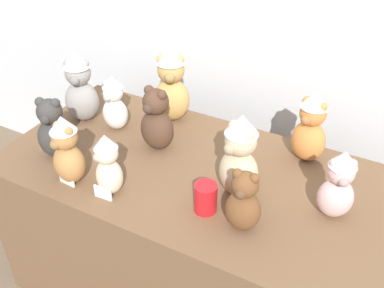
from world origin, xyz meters
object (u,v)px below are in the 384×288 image
(display_table, at_px, (192,235))
(teddy_bear_honey, at_px, (171,85))
(party_cup_red, at_px, (206,198))
(teddy_bear_ginger, at_px, (311,127))
(teddy_bear_chestnut, at_px, (243,202))
(teddy_bear_charcoal, at_px, (53,130))
(teddy_bear_sand, at_px, (239,157))
(teddy_bear_ash, at_px, (80,87))
(teddy_bear_cream, at_px, (109,164))
(teddy_bear_snow, at_px, (114,103))
(teddy_bear_blush, at_px, (338,185))
(teddy_bear_caramel, at_px, (67,150))
(teddy_bear_cocoa, at_px, (157,121))

(display_table, xyz_separation_m, teddy_bear_honey, (-0.25, 0.29, 0.54))
(teddy_bear_honey, relative_size, party_cup_red, 3.20)
(teddy_bear_ginger, relative_size, teddy_bear_chestnut, 1.30)
(teddy_bear_charcoal, bearing_deg, teddy_bear_sand, -9.68)
(teddy_bear_honey, relative_size, teddy_bear_ash, 1.06)
(display_table, relative_size, teddy_bear_cream, 6.18)
(teddy_bear_ginger, bearing_deg, teddy_bear_honey, -164.10)
(teddy_bear_snow, bearing_deg, teddy_bear_charcoal, -102.84)
(teddy_bear_cream, distance_m, party_cup_red, 0.36)
(teddy_bear_sand, bearing_deg, teddy_bear_snow, -170.49)
(teddy_bear_blush, xyz_separation_m, teddy_bear_snow, (-0.97, 0.10, -0.01))
(teddy_bear_ash, relative_size, party_cup_red, 3.01)
(display_table, height_order, teddy_bear_cream, teddy_bear_cream)
(teddy_bear_ash, bearing_deg, teddy_bear_blush, -26.75)
(teddy_bear_caramel, bearing_deg, teddy_bear_honey, 89.96)
(teddy_bear_blush, xyz_separation_m, teddy_bear_ash, (-1.14, 0.09, 0.03))
(teddy_bear_blush, xyz_separation_m, party_cup_red, (-0.39, -0.19, -0.07))
(teddy_bear_blush, bearing_deg, teddy_bear_chestnut, -165.56)
(teddy_bear_charcoal, xyz_separation_m, teddy_bear_chestnut, (0.81, -0.02, -0.01))
(teddy_bear_ginger, relative_size, teddy_bear_cream, 1.24)
(teddy_bear_charcoal, relative_size, teddy_bear_snow, 1.03)
(teddy_bear_cream, xyz_separation_m, teddy_bear_blush, (0.74, 0.25, 0.01))
(teddy_bear_cream, xyz_separation_m, teddy_bear_sand, (0.41, 0.20, 0.04))
(teddy_bear_cocoa, relative_size, party_cup_red, 2.52)
(teddy_bear_ginger, distance_m, teddy_bear_blush, 0.32)
(teddy_bear_ginger, bearing_deg, display_table, -126.28)
(teddy_bear_charcoal, bearing_deg, teddy_bear_honey, 39.98)
(teddy_bear_blush, height_order, teddy_bear_ash, teddy_bear_ash)
(display_table, xyz_separation_m, teddy_bear_ginger, (0.37, 0.28, 0.51))
(teddy_bear_honey, xyz_separation_m, party_cup_red, (0.40, -0.46, -0.12))
(teddy_bear_cocoa, distance_m, teddy_bear_sand, 0.42)
(teddy_bear_charcoal, distance_m, teddy_bear_sand, 0.74)
(teddy_bear_cocoa, distance_m, teddy_bear_caramel, 0.37)
(teddy_bear_charcoal, bearing_deg, teddy_bear_ash, 87.09)
(teddy_bear_caramel, bearing_deg, teddy_bear_sand, 32.87)
(display_table, xyz_separation_m, teddy_bear_caramel, (-0.37, -0.27, 0.50))
(display_table, height_order, teddy_bear_ginger, teddy_bear_ginger)
(teddy_bear_cream, distance_m, teddy_bear_caramel, 0.17)
(teddy_bear_honey, height_order, teddy_bear_blush, teddy_bear_honey)
(teddy_bear_honey, xyz_separation_m, teddy_bear_caramel, (-0.11, -0.55, -0.03))
(teddy_bear_cream, distance_m, teddy_bear_ash, 0.53)
(teddy_bear_sand, bearing_deg, teddy_bear_charcoal, -147.35)
(teddy_bear_honey, bearing_deg, teddy_bear_sand, -60.27)
(teddy_bear_ginger, relative_size, teddy_bear_ash, 0.92)
(teddy_bear_chestnut, xyz_separation_m, teddy_bear_sand, (-0.08, 0.15, 0.05))
(display_table, bearing_deg, teddy_bear_sand, -11.70)
(teddy_bear_cream, bearing_deg, teddy_bear_blush, 52.15)
(teddy_bear_chestnut, height_order, teddy_bear_ash, teddy_bear_ash)
(teddy_bear_honey, bearing_deg, teddy_bear_charcoal, -145.12)
(teddy_bear_chestnut, distance_m, teddy_bear_blush, 0.32)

